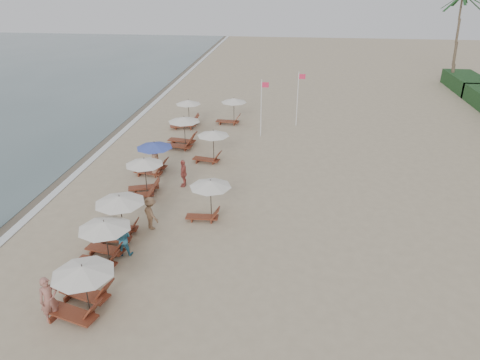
# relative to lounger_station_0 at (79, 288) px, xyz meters

# --- Properties ---
(ground) EXTENTS (160.00, 160.00, 0.00)m
(ground) POSITION_rel_lounger_station_0_xyz_m (5.05, 2.27, -1.05)
(ground) COLOR tan
(ground) RESTS_ON ground
(wet_sand_band) EXTENTS (3.20, 140.00, 0.01)m
(wet_sand_band) POSITION_rel_lounger_station_0_xyz_m (-7.45, 12.27, -1.04)
(wet_sand_band) COLOR #6B5E4C
(wet_sand_band) RESTS_ON ground
(foam_line) EXTENTS (0.50, 140.00, 0.02)m
(foam_line) POSITION_rel_lounger_station_0_xyz_m (-6.15, 12.27, -1.03)
(foam_line) COLOR white
(foam_line) RESTS_ON ground
(lounger_station_0) EXTENTS (2.82, 2.51, 2.08)m
(lounger_station_0) POSITION_rel_lounger_station_0_xyz_m (0.00, 0.00, 0.00)
(lounger_station_0) COLOR brown
(lounger_station_0) RESTS_ON ground
(lounger_station_1) EXTENTS (2.64, 2.38, 2.09)m
(lounger_station_1) POSITION_rel_lounger_station_0_xyz_m (-0.43, 3.23, 0.07)
(lounger_station_1) COLOR brown
(lounger_station_1) RESTS_ON ground
(lounger_station_2) EXTENTS (2.52, 2.45, 2.34)m
(lounger_station_2) POSITION_rel_lounger_station_0_xyz_m (-0.39, 5.18, 0.31)
(lounger_station_2) COLOR brown
(lounger_station_2) RESTS_ON ground
(lounger_station_3) EXTENTS (2.52, 2.28, 2.34)m
(lounger_station_3) POSITION_rel_lounger_station_0_xyz_m (-0.73, 9.86, 0.16)
(lounger_station_3) COLOR brown
(lounger_station_3) RESTS_ON ground
(lounger_station_4) EXTENTS (2.59, 2.37, 2.12)m
(lounger_station_4) POSITION_rel_lounger_station_0_xyz_m (-1.12, 13.10, 0.10)
(lounger_station_4) COLOR brown
(lounger_station_4) RESTS_ON ground
(lounger_station_5) EXTENTS (2.81, 2.40, 2.35)m
(lounger_station_5) POSITION_rel_lounger_station_0_xyz_m (-0.40, 18.03, 0.09)
(lounger_station_5) COLOR brown
(lounger_station_5) RESTS_ON ground
(lounger_station_6) EXTENTS (2.70, 2.64, 2.35)m
(lounger_station_6) POSITION_rel_lounger_station_0_xyz_m (-1.20, 22.79, -0.01)
(lounger_station_6) COLOR brown
(lounger_station_6) RESTS_ON ground
(inland_station_0) EXTENTS (2.50, 2.24, 2.22)m
(inland_station_0) POSITION_rel_lounger_station_0_xyz_m (3.59, 7.55, 0.45)
(inland_station_0) COLOR brown
(inland_station_0) RESTS_ON ground
(inland_station_1) EXTENTS (2.65, 2.24, 2.22)m
(inland_station_1) POSITION_rel_lounger_station_0_xyz_m (2.31, 15.40, 0.37)
(inland_station_1) COLOR brown
(inland_station_1) RESTS_ON ground
(inland_station_2) EXTENTS (2.74, 2.24, 2.22)m
(inland_station_2) POSITION_rel_lounger_station_0_xyz_m (2.54, 24.08, 0.30)
(inland_station_2) COLOR brown
(inland_station_2) RESTS_ON ground
(beachgoer_near) EXTENTS (0.82, 0.81, 1.91)m
(beachgoer_near) POSITION_rel_lounger_station_0_xyz_m (-0.90, -0.66, -0.09)
(beachgoer_near) COLOR #A06357
(beachgoer_near) RESTS_ON ground
(beachgoer_mid_a) EXTENTS (0.91, 0.76, 1.70)m
(beachgoer_mid_a) POSITION_rel_lounger_station_0_xyz_m (0.27, 3.83, -0.20)
(beachgoer_mid_a) COLOR teal
(beachgoer_mid_a) RESTS_ON ground
(beachgoer_mid_b) EXTENTS (1.29, 1.26, 1.78)m
(beachgoer_mid_b) POSITION_rel_lounger_station_0_xyz_m (0.87, 6.23, -0.16)
(beachgoer_mid_b) COLOR brown
(beachgoer_mid_b) RESTS_ON ground
(beachgoer_far_a) EXTENTS (0.46, 1.04, 1.75)m
(beachgoer_far_a) POSITION_rel_lounger_station_0_xyz_m (1.36, 11.33, -0.17)
(beachgoer_far_a) COLOR #B65349
(beachgoer_far_a) RESTS_ON ground
(beachgoer_far_b) EXTENTS (0.82, 0.93, 1.60)m
(beachgoer_far_b) POSITION_rel_lounger_station_0_xyz_m (-0.79, 12.61, -0.25)
(beachgoer_far_b) COLOR tan
(beachgoer_far_b) RESTS_ON ground
(flag_pole_near) EXTENTS (0.59, 0.08, 4.57)m
(flag_pole_near) POSITION_rel_lounger_station_0_xyz_m (5.39, 21.17, 1.48)
(flag_pole_near) COLOR silver
(flag_pole_near) RESTS_ON ground
(flag_pole_far) EXTENTS (0.60, 0.08, 4.63)m
(flag_pole_far) POSITION_rel_lounger_station_0_xyz_m (8.22, 24.23, 1.52)
(flag_pole_far) COLOR silver
(flag_pole_far) RESTS_ON ground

